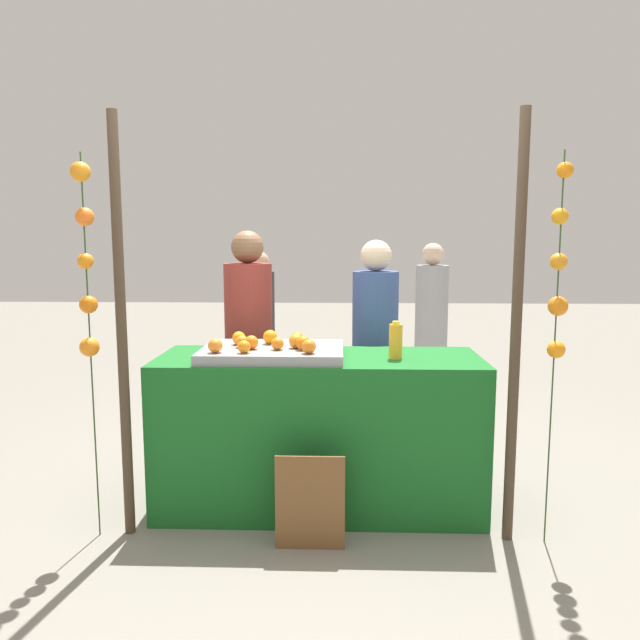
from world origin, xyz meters
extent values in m
plane|color=gray|center=(0.00, 0.00, 0.00)|extent=(24.00, 24.00, 0.00)
cube|color=#196023|center=(0.00, 0.00, 0.47)|extent=(1.93, 0.70, 0.93)
cube|color=gray|center=(-0.28, -0.03, 0.96)|extent=(0.83, 0.59, 0.06)
sphere|color=orange|center=(-0.05, -0.23, 1.03)|extent=(0.08, 0.08, 0.08)
sphere|color=orange|center=(-0.39, -0.11, 1.03)|extent=(0.08, 0.08, 0.08)
sphere|color=orange|center=(-0.45, -0.06, 1.03)|extent=(0.07, 0.07, 0.07)
sphere|color=orange|center=(-0.42, -0.23, 1.03)|extent=(0.07, 0.07, 0.07)
sphere|color=orange|center=(-0.09, -0.13, 1.04)|extent=(0.08, 0.08, 0.08)
sphere|color=orange|center=(-0.14, 0.07, 1.03)|extent=(0.08, 0.08, 0.08)
sphere|color=orange|center=(-0.58, -0.22, 1.03)|extent=(0.08, 0.08, 0.08)
sphere|color=orange|center=(-0.30, 0.08, 1.04)|extent=(0.09, 0.09, 0.09)
sphere|color=orange|center=(-0.49, 0.05, 1.03)|extent=(0.08, 0.08, 0.08)
sphere|color=orange|center=(-0.24, -0.12, 1.03)|extent=(0.07, 0.07, 0.07)
sphere|color=orange|center=(-0.13, -0.06, 1.04)|extent=(0.08, 0.08, 0.08)
cylinder|color=#F7A326|center=(0.45, -0.06, 1.04)|extent=(0.08, 0.08, 0.20)
cylinder|color=yellow|center=(0.45, -0.06, 1.15)|extent=(0.04, 0.04, 0.02)
cube|color=brown|center=(-0.03, -0.54, 0.25)|extent=(0.37, 0.01, 0.52)
cube|color=black|center=(-0.03, -0.53, 0.25)|extent=(0.34, 0.02, 0.50)
cylinder|color=maroon|center=(-0.53, 0.67, 0.73)|extent=(0.34, 0.34, 1.46)
sphere|color=brown|center=(-0.53, 0.67, 1.58)|extent=(0.23, 0.23, 0.23)
cylinder|color=#384C8C|center=(0.38, 0.69, 0.70)|extent=(0.33, 0.33, 1.41)
sphere|color=beige|center=(0.38, 0.69, 1.52)|extent=(0.22, 0.22, 0.22)
cylinder|color=#99999E|center=(1.03, 2.37, 0.69)|extent=(0.32, 0.32, 1.38)
sphere|color=beige|center=(1.03, 2.37, 1.49)|extent=(0.22, 0.22, 0.22)
cylinder|color=#333338|center=(-0.70, 2.56, 0.65)|extent=(0.30, 0.30, 1.31)
sphere|color=tan|center=(-0.70, 2.56, 1.41)|extent=(0.20, 0.20, 0.20)
cylinder|color=#473828|center=(-1.05, -0.39, 1.14)|extent=(0.06, 0.06, 2.29)
cylinder|color=#473828|center=(1.05, -0.39, 1.14)|extent=(0.06, 0.06, 2.29)
cylinder|color=#2D4C23|center=(-1.21, -0.43, 1.04)|extent=(0.01, 0.01, 2.07)
sphere|color=orange|center=(-1.21, -0.43, 1.97)|extent=(0.10, 0.10, 0.10)
sphere|color=orange|center=(-1.20, -0.44, 1.74)|extent=(0.10, 0.10, 0.10)
sphere|color=orange|center=(-1.21, -0.43, 1.52)|extent=(0.08, 0.08, 0.08)
sphere|color=orange|center=(-1.20, -0.43, 1.29)|extent=(0.09, 0.09, 0.09)
sphere|color=orange|center=(-1.21, -0.43, 1.06)|extent=(0.10, 0.10, 0.10)
cylinder|color=#2D4C23|center=(1.24, -0.42, 1.04)|extent=(0.01, 0.01, 2.07)
sphere|color=orange|center=(1.25, -0.42, 1.97)|extent=(0.08, 0.08, 0.08)
sphere|color=orange|center=(1.23, -0.42, 1.74)|extent=(0.08, 0.08, 0.08)
sphere|color=orange|center=(1.24, -0.42, 1.52)|extent=(0.09, 0.09, 0.09)
sphere|color=orange|center=(1.24, -0.43, 1.29)|extent=(0.10, 0.10, 0.10)
sphere|color=orange|center=(1.25, -0.42, 1.06)|extent=(0.09, 0.09, 0.09)
camera|label=1|loc=(0.12, -3.51, 1.62)|focal=33.47mm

